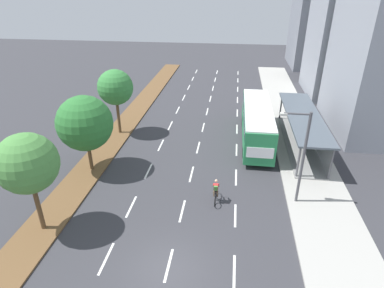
{
  "coord_description": "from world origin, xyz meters",
  "views": [
    {
      "loc": [
        2.89,
        -12.03,
        13.64
      ],
      "look_at": [
        -0.34,
        12.46,
        1.2
      ],
      "focal_mm": 30.3,
      "sensor_mm": 36.0,
      "label": 1
    }
  ],
  "objects_px": {
    "cyclist": "(216,192)",
    "median_tree_third": "(115,88)",
    "bus_shelter": "(305,127)",
    "streetlight": "(301,153)",
    "bus": "(257,121)",
    "median_tree_nearest": "(27,164)",
    "median_tree_second": "(85,123)"
  },
  "relations": [
    {
      "from": "cyclist",
      "to": "median_tree_second",
      "type": "height_order",
      "value": "median_tree_second"
    },
    {
      "from": "bus",
      "to": "median_tree_third",
      "type": "distance_m",
      "value": 13.62
    },
    {
      "from": "median_tree_second",
      "to": "bus",
      "type": "bearing_deg",
      "value": 28.33
    },
    {
      "from": "cyclist",
      "to": "median_tree_second",
      "type": "relative_size",
      "value": 0.3
    },
    {
      "from": "cyclist",
      "to": "bus",
      "type": "bearing_deg",
      "value": 72.67
    },
    {
      "from": "bus",
      "to": "median_tree_nearest",
      "type": "distance_m",
      "value": 19.75
    },
    {
      "from": "median_tree_nearest",
      "to": "median_tree_second",
      "type": "relative_size",
      "value": 1.03
    },
    {
      "from": "bus",
      "to": "median_tree_second",
      "type": "relative_size",
      "value": 1.86
    },
    {
      "from": "bus",
      "to": "streetlight",
      "type": "distance_m",
      "value": 9.91
    },
    {
      "from": "bus_shelter",
      "to": "streetlight",
      "type": "relative_size",
      "value": 1.96
    },
    {
      "from": "bus_shelter",
      "to": "streetlight",
      "type": "bearing_deg",
      "value": -103.18
    },
    {
      "from": "median_tree_nearest",
      "to": "median_tree_third",
      "type": "bearing_deg",
      "value": 89.81
    },
    {
      "from": "cyclist",
      "to": "median_tree_third",
      "type": "relative_size",
      "value": 0.29
    },
    {
      "from": "cyclist",
      "to": "median_tree_second",
      "type": "distance_m",
      "value": 11.07
    },
    {
      "from": "bus_shelter",
      "to": "bus",
      "type": "xyz_separation_m",
      "value": [
        -4.28,
        0.47,
        0.2
      ]
    },
    {
      "from": "median_tree_nearest",
      "to": "median_tree_third",
      "type": "xyz_separation_m",
      "value": [
        0.05,
        14.18,
        0.08
      ]
    },
    {
      "from": "median_tree_third",
      "to": "bus",
      "type": "bearing_deg",
      "value": 0.36
    },
    {
      "from": "median_tree_second",
      "to": "streetlight",
      "type": "relative_size",
      "value": 0.93
    },
    {
      "from": "median_tree_nearest",
      "to": "median_tree_second",
      "type": "distance_m",
      "value": 7.12
    },
    {
      "from": "bus",
      "to": "cyclist",
      "type": "bearing_deg",
      "value": -107.33
    },
    {
      "from": "bus_shelter",
      "to": "cyclist",
      "type": "distance_m",
      "value": 12.18
    },
    {
      "from": "bus",
      "to": "median_tree_nearest",
      "type": "relative_size",
      "value": 1.8
    },
    {
      "from": "cyclist",
      "to": "median_tree_third",
      "type": "height_order",
      "value": "median_tree_third"
    },
    {
      "from": "cyclist",
      "to": "median_tree_second",
      "type": "xyz_separation_m",
      "value": [
        -10.17,
        2.9,
        3.28
      ]
    },
    {
      "from": "median_tree_nearest",
      "to": "bus",
      "type": "bearing_deg",
      "value": 46.78
    },
    {
      "from": "bus_shelter",
      "to": "bus",
      "type": "bearing_deg",
      "value": 173.71
    },
    {
      "from": "bus_shelter",
      "to": "median_tree_nearest",
      "type": "height_order",
      "value": "median_tree_nearest"
    },
    {
      "from": "bus_shelter",
      "to": "median_tree_nearest",
      "type": "relative_size",
      "value": 2.03
    },
    {
      "from": "cyclist",
      "to": "median_tree_nearest",
      "type": "bearing_deg",
      "value": -157.77
    },
    {
      "from": "streetlight",
      "to": "median_tree_second",
      "type": "bearing_deg",
      "value": 171.49
    },
    {
      "from": "bus",
      "to": "median_tree_third",
      "type": "xyz_separation_m",
      "value": [
        -13.36,
        -0.08,
        2.66
      ]
    },
    {
      "from": "bus",
      "to": "median_tree_second",
      "type": "height_order",
      "value": "median_tree_second"
    }
  ]
}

